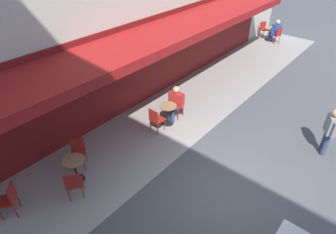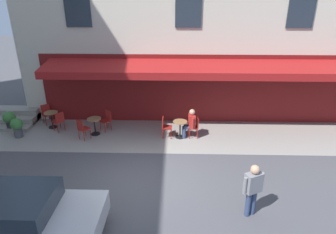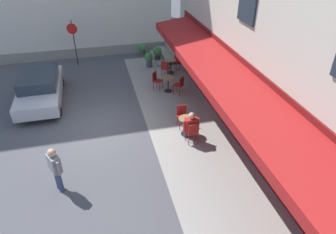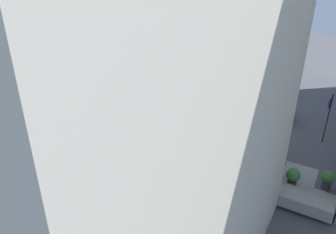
{
  "view_description": "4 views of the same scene",
  "coord_description": "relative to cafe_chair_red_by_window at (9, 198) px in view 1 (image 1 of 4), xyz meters",
  "views": [
    {
      "loc": [
        5.02,
        2.16,
        6.01
      ],
      "look_at": [
        -0.3,
        -2.29,
        1.24
      ],
      "focal_mm": 30.7,
      "sensor_mm": 36.0,
      "label": 1
    },
    {
      "loc": [
        -1.17,
        8.02,
        5.71
      ],
      "look_at": [
        -0.87,
        -3.07,
        0.99
      ],
      "focal_mm": 31.29,
      "sensor_mm": 36.0,
      "label": 2
    },
    {
      "loc": [
        -10.82,
        -0.1,
        7.13
      ],
      "look_at": [
        -2.14,
        -2.27,
        1.42
      ],
      "focal_mm": 32.92,
      "sensor_mm": 36.0,
      "label": 3
    },
    {
      "loc": [
        7.21,
        -14.73,
        7.72
      ],
      "look_at": [
        -0.16,
        -2.71,
        1.16
      ],
      "focal_mm": 32.86,
      "sensor_mm": 36.0,
      "label": 4
    }
  ],
  "objects": [
    {
      "name": "walking_pedestrian_in_grey",
      "position": [
        -7.23,
        5.14,
        0.38
      ],
      "size": [
        0.6,
        0.44,
        1.59
      ],
      "color": "navy",
      "rests_on": "ground_plane"
    },
    {
      "name": "seated_patron_in_red",
      "position": [
        -5.76,
        0.43,
        0.14
      ],
      "size": [
        0.55,
        0.64,
        1.28
      ],
      "color": "navy",
      "rests_on": "ground_plane"
    },
    {
      "name": "cafe_table_far_end",
      "position": [
        -1.64,
        0.26,
        -0.06
      ],
      "size": [
        0.6,
        0.6,
        0.75
      ],
      "color": "black",
      "rests_on": "ground_plane"
    },
    {
      "name": "cafe_table_streetside",
      "position": [
        -5.34,
        0.46,
        -0.06
      ],
      "size": [
        0.6,
        0.6,
        0.75
      ],
      "color": "black",
      "rests_on": "ground_plane"
    },
    {
      "name": "cafe_chair_red_by_window",
      "position": [
        0.0,
        0.0,
        0.0
      ],
      "size": [
        0.56,
        0.56,
        0.91
      ],
      "color": "maroon",
      "rests_on": "ground_plane"
    },
    {
      "name": "sidewalk_cafe_terrace",
      "position": [
        -7.21,
        0.25,
        -0.54
      ],
      "size": [
        20.5,
        3.2,
        0.01
      ],
      "primitive_type": "cube",
      "color": "gray",
      "rests_on": "ground_plane"
    },
    {
      "name": "ground_plane",
      "position": [
        -3.96,
        3.65,
        -0.55
      ],
      "size": [
        70.0,
        70.0,
        0.0
      ],
      "primitive_type": "plane",
      "color": "#4C4C51"
    },
    {
      "name": "cafe_chair_red_kerbside",
      "position": [
        -4.71,
        0.45,
        0.0
      ],
      "size": [
        0.41,
        0.41,
        0.91
      ],
      "color": "maroon",
      "rests_on": "ground_plane"
    },
    {
      "name": "cafe_chair_red_near_door",
      "position": [
        -2.08,
        -0.2,
        0.0
      ],
      "size": [
        0.57,
        0.57,
        0.91
      ],
      "color": "maroon",
      "rests_on": "ground_plane"
    },
    {
      "name": "cafe_chair_red_back_row",
      "position": [
        -1.27,
        0.77,
        0.0
      ],
      "size": [
        0.56,
        0.56,
        0.91
      ],
      "color": "maroon",
      "rests_on": "ground_plane"
    },
    {
      "name": "cafe_chair_red_facing_street",
      "position": [
        -16.19,
        -0.98,
        0.0
      ],
      "size": [
        0.55,
        0.55,
        0.91
      ],
      "color": "maroon",
      "rests_on": "ground_plane"
    },
    {
      "name": "seated_companion_in_blue",
      "position": [
        -15.7,
        -0.06,
        0.17
      ],
      "size": [
        0.65,
        0.66,
        1.34
      ],
      "color": "navy",
      "rests_on": "ground_plane"
    },
    {
      "name": "cafe_chair_red_corner_left",
      "position": [
        -15.61,
        0.14,
        0.0
      ],
      "size": [
        0.53,
        0.53,
        0.91
      ],
      "color": "maroon",
      "rests_on": "ground_plane"
    },
    {
      "name": "cafe_table_mid_terrace",
      "position": [
        -15.86,
        -0.44,
        -0.06
      ],
      "size": [
        0.6,
        0.6,
        0.75
      ],
      "color": "black",
      "rests_on": "ground_plane"
    },
    {
      "name": "cafe_chair_red_under_awning",
      "position": [
        -5.97,
        0.41,
        0.0
      ],
      "size": [
        0.43,
        0.43,
        0.91
      ],
      "color": "maroon",
      "rests_on": "ground_plane"
    }
  ]
}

